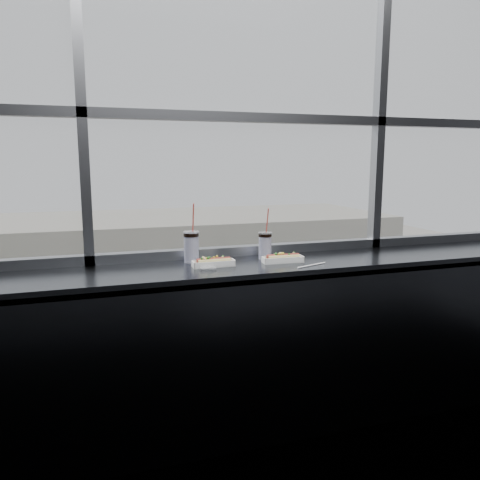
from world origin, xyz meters
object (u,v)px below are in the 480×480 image
object	(u,v)px
car_far_b	(154,357)
pedestrian_d	(216,327)
soda_cup_left	(191,245)
tree_right	(266,288)
loose_straw	(312,265)
car_near_d	(244,415)
tree_center	(113,311)
hotdog_tray_left	(214,262)
hotdog_tray_right	(283,258)
soda_cup_right	(265,244)
car_far_c	(300,337)
wrapper	(208,268)
pedestrian_b	(99,341)
car_near_e	(421,386)
car_near_c	(97,445)

from	to	relation	value
car_far_b	pedestrian_d	size ratio (longest dim) A/B	2.94
soda_cup_left	tree_right	size ratio (longest dim) A/B	0.07
loose_straw	car_near_d	bearing A→B (deg)	53.32
tree_center	hotdog_tray_left	bearing A→B (deg)	-90.97
hotdog_tray_right	tree_center	distance (m)	29.76
pedestrian_d	soda_cup_left	bearing A→B (deg)	164.72
hotdog_tray_right	soda_cup_left	xyz separation A→B (m)	(-0.54, 0.19, 0.08)
car_far_b	loose_straw	bearing A→B (deg)	177.29
car_near_d	hotdog_tray_left	bearing A→B (deg)	162.39
hotdog_tray_right	soda_cup_left	world-z (taller)	soda_cup_left
soda_cup_right	car_far_c	bearing A→B (deg)	63.76
hotdog_tray_right	wrapper	size ratio (longest dim) A/B	2.58
soda_cup_right	car_far_b	xyz separation A→B (m)	(2.20, 24.17, -11.12)
tree_center	tree_right	xyz separation A→B (m)	(10.90, -0.00, 0.65)
soda_cup_right	loose_straw	size ratio (longest dim) A/B	1.42
car_far_c	pedestrian_d	world-z (taller)	car_far_c
hotdog_tray_left	car_far_c	size ratio (longest dim) A/B	0.04
soda_cup_right	tree_right	distance (m)	31.44
pedestrian_b	soda_cup_right	bearing A→B (deg)	-88.25
tree_center	tree_right	bearing A→B (deg)	-0.00
soda_cup_right	tree_right	size ratio (longest dim) A/B	0.06
car_near_e	car_near_c	bearing A→B (deg)	82.44
soda_cup_left	car_far_b	distance (m)	26.70
hotdog_tray_right	wrapper	distance (m)	0.49
car_far_b	tree_right	xyz separation A→B (m)	(8.81, 4.00, 2.52)
hotdog_tray_left	soda_cup_left	bearing A→B (deg)	120.66
pedestrian_b	tree_right	distance (m)	12.14
hotdog_tray_right	car_near_c	size ratio (longest dim) A/B	0.05
car_near_d	car_near_c	world-z (taller)	car_near_d
tree_center	car_near_e	bearing A→B (deg)	-38.59
pedestrian_b	tree_right	xyz separation A→B (m)	(11.86, 0.28, 2.54)
hotdog_tray_right	pedestrian_d	distance (m)	31.09
car_near_e	car_near_d	distance (m)	9.85
pedestrian_b	car_far_c	bearing A→B (deg)	-16.26
hotdog_tray_left	soda_cup_left	distance (m)	0.21
car_near_d	tree_right	world-z (taller)	tree_right
tree_right	hotdog_tray_right	bearing A→B (deg)	-111.14
wrapper	loose_straw	bearing A→B (deg)	-8.79
loose_straw	wrapper	distance (m)	0.62
car_near_e	loose_straw	bearing A→B (deg)	130.18
car_far_b	tree_right	world-z (taller)	tree_right
hotdog_tray_left	hotdog_tray_right	world-z (taller)	same
loose_straw	wrapper	xyz separation A→B (m)	(-0.62, 0.10, 0.01)
soda_cup_left	car_far_b	xyz separation A→B (m)	(2.67, 24.12, -11.13)
car_near_c	tree_center	bearing A→B (deg)	-1.19
car_near_d	car_near_c	bearing A→B (deg)	91.59
soda_cup_right	car_far_b	world-z (taller)	soda_cup_right
car_near_c	pedestrian_d	bearing A→B (deg)	-30.10
car_far_b	car_near_e	size ratio (longest dim) A/B	1.02
pedestrian_d	tree_center	bearing A→B (deg)	88.96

